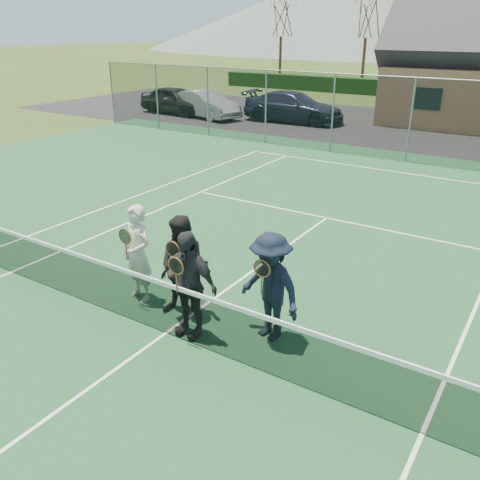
{
  "coord_description": "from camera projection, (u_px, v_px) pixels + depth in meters",
  "views": [
    {
      "loc": [
        4.84,
        -5.29,
        4.68
      ],
      "look_at": [
        0.46,
        1.5,
        1.25
      ],
      "focal_mm": 38.0,
      "sensor_mm": 36.0,
      "label": 1
    }
  ],
  "objects": [
    {
      "name": "tennis_net",
      "position": [
        165.0,
        305.0,
        8.12
      ],
      "size": [
        11.68,
        0.08,
        1.1
      ],
      "color": "slate",
      "rests_on": "ground"
    },
    {
      "name": "player_b",
      "position": [
        184.0,
        267.0,
        8.54
      ],
      "size": [
        1.06,
        0.94,
        1.8
      ],
      "color": "black",
      "rests_on": "court_surface"
    },
    {
      "name": "ground",
      "position": [
        445.0,
        133.0,
        23.8
      ],
      "size": [
        220.0,
        220.0,
        0.0
      ],
      "primitive_type": "plane",
      "color": "#304518",
      "rests_on": "ground"
    },
    {
      "name": "tree_b",
      "position": [
        368.0,
        8.0,
        36.09
      ],
      "size": [
        3.2,
        3.2,
        7.77
      ],
      "color": "#3D2516",
      "rests_on": "ground"
    },
    {
      "name": "car_b",
      "position": [
        205.0,
        104.0,
        27.52
      ],
      "size": [
        4.6,
        2.55,
        1.44
      ],
      "primitive_type": "imported",
      "rotation": [
        0.0,
        0.0,
        1.32
      ],
      "color": "gray",
      "rests_on": "ground"
    },
    {
      "name": "court_surface",
      "position": [
        167.0,
        333.0,
        8.33
      ],
      "size": [
        30.0,
        30.0,
        0.02
      ],
      "primitive_type": "cube",
      "color": "#1C4C2B",
      "rests_on": "ground"
    },
    {
      "name": "court_markings",
      "position": [
        167.0,
        333.0,
        8.32
      ],
      "size": [
        11.03,
        23.83,
        0.01
      ],
      "color": "white",
      "rests_on": "court_surface"
    },
    {
      "name": "car_a",
      "position": [
        176.0,
        100.0,
        28.72
      ],
      "size": [
        4.57,
        2.11,
        1.52
      ],
      "primitive_type": "imported",
      "rotation": [
        0.0,
        0.0,
        1.5
      ],
      "color": "black",
      "rests_on": "ground"
    },
    {
      "name": "car_c",
      "position": [
        294.0,
        107.0,
        26.28
      ],
      "size": [
        5.4,
        2.47,
        1.53
      ],
      "primitive_type": "imported",
      "rotation": [
        0.0,
        0.0,
        1.63
      ],
      "color": "#191B32",
      "rests_on": "ground"
    },
    {
      "name": "player_d",
      "position": [
        270.0,
        287.0,
        7.9
      ],
      "size": [
        1.3,
        0.94,
        1.8
      ],
      "color": "black",
      "rests_on": "court_surface"
    },
    {
      "name": "player_c",
      "position": [
        188.0,
        284.0,
        7.98
      ],
      "size": [
        1.07,
        0.52,
        1.8
      ],
      "color": "#27272C",
      "rests_on": "court_surface"
    },
    {
      "name": "perimeter_fence",
      "position": [
        411.0,
        121.0,
        18.18
      ],
      "size": [
        30.07,
        0.07,
        3.02
      ],
      "color": "slate",
      "rests_on": "ground"
    },
    {
      "name": "tree_a",
      "position": [
        282.0,
        10.0,
        39.59
      ],
      "size": [
        3.2,
        3.2,
        7.77
      ],
      "color": "#352113",
      "rests_on": "ground"
    },
    {
      "name": "tarmac_carpark",
      "position": [
        363.0,
        125.0,
        25.8
      ],
      "size": [
        40.0,
        12.0,
        0.01
      ],
      "primitive_type": "cube",
      "color": "black",
      "rests_on": "ground"
    },
    {
      "name": "player_a",
      "position": [
        138.0,
        254.0,
        9.04
      ],
      "size": [
        0.73,
        0.56,
        1.8
      ],
      "color": "beige",
      "rests_on": "court_surface"
    }
  ]
}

